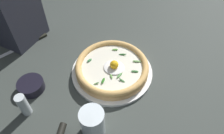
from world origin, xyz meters
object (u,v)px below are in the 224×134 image
Objects in this scene: pizza at (112,67)px; pepper_shaker at (24,105)px; side_bowl at (31,86)px; drinking_glass at (92,124)px; table_knife at (30,42)px.

pepper_shaker is (-0.20, -0.27, 0.01)m from pizza.
pizza is 3.10× the size of pepper_shaker.
drinking_glass reaches higher than side_bowl.
drinking_glass is at bearing -82.48° from pizza.
drinking_glass is 0.23m from pepper_shaker.
drinking_glass reaches higher than table_knife.
pizza is 0.30m from side_bowl.
table_knife is 2.01× the size of drinking_glass.
pizza is 0.24m from drinking_glass.
pepper_shaker is (0.04, -0.09, 0.03)m from side_bowl.
pepper_shaker is at bearing -55.12° from table_knife.
pizza is 1.31× the size of table_knife.
pizza is at bearing 97.52° from drinking_glass.
side_bowl is 1.05× the size of pepper_shaker.
pizza is at bearing 53.16° from pepper_shaker.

